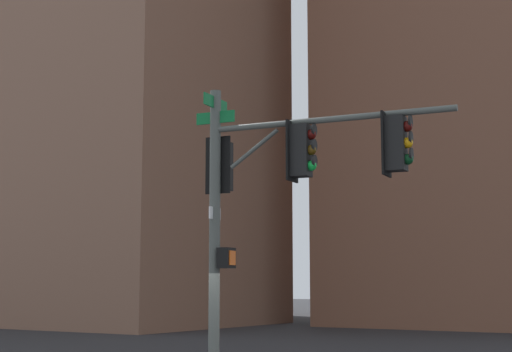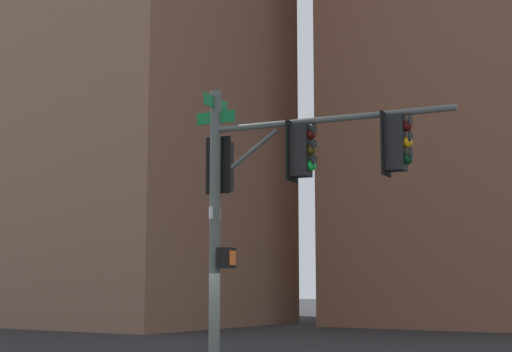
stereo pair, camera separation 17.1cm
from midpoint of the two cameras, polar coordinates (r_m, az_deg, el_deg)
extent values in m
cylinder|color=#4C514C|center=(15.54, -2.70, -4.92)|extent=(0.22, 0.22, 6.17)
cylinder|color=#4C514C|center=(14.87, 5.59, 4.12)|extent=(4.77, 0.80, 0.12)
cylinder|color=#4C514C|center=(15.36, 0.20, 1.99)|extent=(1.04, 0.23, 0.75)
cube|color=#0F6B33|center=(15.94, -2.63, 5.32)|extent=(0.17, 0.97, 0.24)
cube|color=#0F6B33|center=(15.87, -2.64, 4.26)|extent=(0.85, 0.15, 0.24)
cube|color=white|center=(15.58, -2.68, -2.73)|extent=(0.09, 0.45, 0.24)
cube|color=black|center=(14.96, 3.62, 1.85)|extent=(0.38, 0.38, 1.00)
cube|color=black|center=(15.03, 2.94, 1.79)|extent=(0.12, 0.54, 1.16)
sphere|color=#470A07|center=(14.94, 4.34, 3.03)|extent=(0.20, 0.20, 0.20)
cylinder|color=black|center=(14.94, 4.57, 3.39)|extent=(0.07, 0.23, 0.23)
sphere|color=#4C330A|center=(14.89, 4.35, 1.90)|extent=(0.20, 0.20, 0.20)
cylinder|color=black|center=(14.88, 4.58, 2.26)|extent=(0.07, 0.23, 0.23)
sphere|color=green|center=(14.84, 4.36, 0.76)|extent=(0.20, 0.20, 0.20)
cylinder|color=black|center=(14.83, 4.59, 1.12)|extent=(0.07, 0.23, 0.23)
cube|color=black|center=(14.40, 10.47, 2.35)|extent=(0.38, 0.38, 1.00)
cube|color=black|center=(14.44, 9.74, 2.30)|extent=(0.12, 0.54, 1.16)
sphere|color=#470A07|center=(14.40, 11.23, 3.58)|extent=(0.20, 0.20, 0.20)
cylinder|color=black|center=(14.41, 11.47, 3.95)|extent=(0.07, 0.23, 0.23)
sphere|color=#F29E0C|center=(14.35, 11.26, 2.41)|extent=(0.20, 0.20, 0.20)
cylinder|color=black|center=(14.35, 11.51, 2.78)|extent=(0.07, 0.23, 0.23)
sphere|color=#0A3819|center=(14.30, 11.30, 1.22)|extent=(0.20, 0.20, 0.20)
cylinder|color=black|center=(14.30, 11.54, 1.60)|extent=(0.07, 0.23, 0.23)
cube|color=black|center=(15.97, -2.14, 0.70)|extent=(0.38, 0.38, 1.00)
cube|color=black|center=(15.80, -2.46, 0.80)|extent=(0.54, 0.12, 1.16)
sphere|color=red|center=(16.20, -1.81, 1.65)|extent=(0.20, 0.20, 0.20)
cylinder|color=black|center=(16.27, -1.70, 1.93)|extent=(0.23, 0.07, 0.23)
sphere|color=#4C330A|center=(16.15, -1.81, 0.60)|extent=(0.20, 0.20, 0.20)
cylinder|color=black|center=(16.22, -1.70, 0.89)|extent=(0.23, 0.07, 0.23)
sphere|color=#0A3819|center=(16.11, -1.81, -0.45)|extent=(0.20, 0.20, 0.20)
cylinder|color=black|center=(16.18, -1.71, -0.16)|extent=(0.23, 0.07, 0.23)
cube|color=black|center=(15.40, -1.85, -5.98)|extent=(0.30, 0.39, 0.40)
cube|color=#EA5914|center=(15.34, -1.39, -5.97)|extent=(0.06, 0.25, 0.28)
cube|color=#4C3328|center=(80.71, -17.93, 8.67)|extent=(18.85, 16.71, 49.59)
camera|label=1|loc=(0.09, -89.68, -0.04)|focal=54.99mm
camera|label=2|loc=(0.09, 90.32, 0.04)|focal=54.99mm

